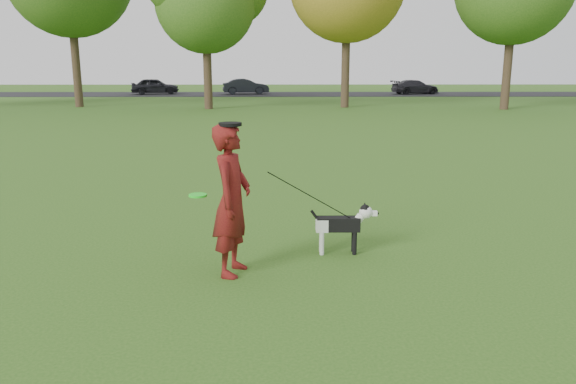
{
  "coord_description": "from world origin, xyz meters",
  "views": [
    {
      "loc": [
        0.28,
        -7.31,
        2.71
      ],
      "look_at": [
        0.35,
        0.19,
        0.95
      ],
      "focal_mm": 35.0,
      "sensor_mm": 36.0,
      "label": 1
    }
  ],
  "objects_px": {
    "man": "(232,200)",
    "car_mid": "(246,86)",
    "car_left": "(155,86)",
    "dog": "(343,223)",
    "car_right": "(415,87)"
  },
  "relations": [
    {
      "from": "man",
      "to": "car_right",
      "type": "distance_m",
      "value": 42.05
    },
    {
      "from": "dog",
      "to": "car_right",
      "type": "height_order",
      "value": "car_right"
    },
    {
      "from": "car_mid",
      "to": "car_right",
      "type": "relative_size",
      "value": 0.96
    },
    {
      "from": "dog",
      "to": "car_mid",
      "type": "distance_m",
      "value": 39.82
    },
    {
      "from": "dog",
      "to": "car_mid",
      "type": "bearing_deg",
      "value": 95.64
    },
    {
      "from": "dog",
      "to": "car_left",
      "type": "relative_size",
      "value": 0.25
    },
    {
      "from": "man",
      "to": "car_mid",
      "type": "height_order",
      "value": "man"
    },
    {
      "from": "dog",
      "to": "car_mid",
      "type": "relative_size",
      "value": 0.26
    },
    {
      "from": "car_left",
      "to": "car_mid",
      "type": "xyz_separation_m",
      "value": [
        7.51,
        0.0,
        -0.03
      ]
    },
    {
      "from": "car_right",
      "to": "man",
      "type": "bearing_deg",
      "value": 150.26
    },
    {
      "from": "car_mid",
      "to": "car_left",
      "type": "bearing_deg",
      "value": 81.37
    },
    {
      "from": "man",
      "to": "car_right",
      "type": "bearing_deg",
      "value": -3.42
    },
    {
      "from": "dog",
      "to": "car_right",
      "type": "relative_size",
      "value": 0.25
    },
    {
      "from": "car_left",
      "to": "car_right",
      "type": "xyz_separation_m",
      "value": [
        21.63,
        0.0,
        -0.08
      ]
    },
    {
      "from": "car_mid",
      "to": "man",
      "type": "bearing_deg",
      "value": 174.78
    }
  ]
}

